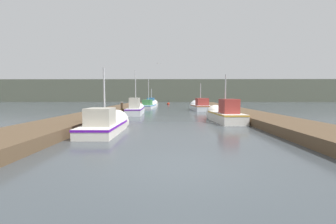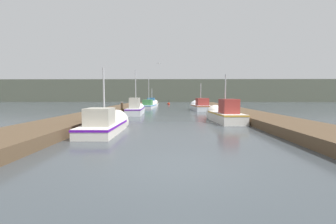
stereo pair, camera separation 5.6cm
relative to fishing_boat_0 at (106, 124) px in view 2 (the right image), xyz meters
name	(u,v)px [view 2 (the right image)]	position (x,y,z in m)	size (l,w,h in m)	color
ground_plane	(178,169)	(3.45, -5.70, -0.37)	(200.00, 200.00, 0.00)	#3D4449
dock_left	(111,112)	(-2.58, 10.30, -0.13)	(2.91, 40.00, 0.46)	brown
dock_right	(236,112)	(9.48, 10.30, -0.13)	(2.91, 40.00, 0.46)	brown
distant_shore_ridge	(172,91)	(3.45, 53.04, 2.48)	(120.00, 16.00, 5.70)	#565B4C
fishing_boat_0	(106,124)	(0.00, 0.00, 0.00)	(1.57, 4.57, 3.66)	silver
fishing_boat_1	(224,115)	(6.95, 4.34, 0.12)	(1.87, 4.79, 3.62)	silver
fishing_boat_2	(136,109)	(-0.10, 10.25, 0.10)	(1.57, 5.58, 4.50)	silver
fishing_boat_3	(200,106)	(6.74, 15.65, 0.09)	(2.17, 5.02, 3.71)	silver
fishing_boat_4	(149,105)	(0.20, 20.39, -0.01)	(1.99, 5.55, 4.63)	silver
fishing_boat_5	(152,104)	(0.16, 25.27, 0.03)	(1.82, 5.20, 3.26)	silver
mooring_piling_0	(122,108)	(-1.27, 9.41, 0.23)	(0.25, 0.25, 1.19)	#473523
mooring_piling_1	(198,101)	(8.07, 29.67, 0.25)	(0.29, 0.29, 1.23)	#473523
channel_buoy	(169,104)	(2.80, 30.82, -0.23)	(0.48, 0.48, 0.98)	red
seagull_lead	(159,63)	(1.67, 18.01, 5.49)	(0.56, 0.31, 0.12)	white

